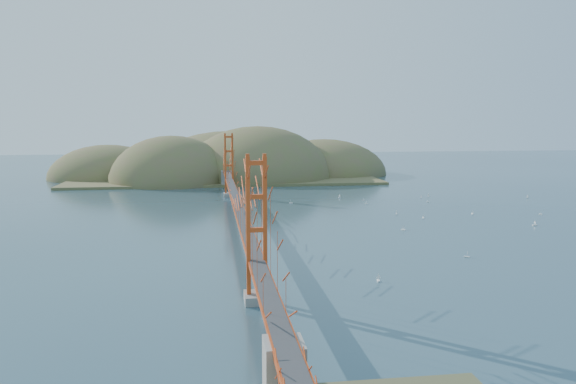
{
  "coord_description": "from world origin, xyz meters",
  "views": [
    {
      "loc": [
        -3.53,
        -72.59,
        14.39
      ],
      "look_at": [
        6.68,
        0.0,
        4.71
      ],
      "focal_mm": 35.0,
      "sensor_mm": 36.0,
      "label": 1
    }
  ],
  "objects": [
    {
      "name": "sailboat_17",
      "position": [
        33.61,
        18.51,
        0.13
      ],
      "size": [
        0.5,
        0.49,
        0.56
      ],
      "color": "white",
      "rests_on": "ground"
    },
    {
      "name": "sailboat_7",
      "position": [
        23.11,
        21.85,
        0.14
      ],
      "size": [
        0.54,
        0.54,
        0.6
      ],
      "color": "white",
      "rests_on": "ground"
    },
    {
      "name": "sailboat_2",
      "position": [
        39.81,
        -3.59,
        0.16
      ],
      "size": [
        0.64,
        0.53,
        0.74
      ],
      "color": "white",
      "rests_on": "ground"
    },
    {
      "name": "sailboat_12",
      "position": [
        10.03,
        20.52,
        0.16
      ],
      "size": [
        0.64,
        0.58,
        0.72
      ],
      "color": "white",
      "rests_on": "ground"
    },
    {
      "name": "sailboat_3",
      "position": [
        19.84,
        26.2,
        0.15
      ],
      "size": [
        0.63,
        0.63,
        0.67
      ],
      "color": "white",
      "rests_on": "ground"
    },
    {
      "name": "sailboat_5",
      "position": [
        35.71,
        6.22,
        0.15
      ],
      "size": [
        0.5,
        0.58,
        0.67
      ],
      "color": "white",
      "rests_on": "ground"
    },
    {
      "name": "ground",
      "position": [
        0.0,
        0.0,
        0.0
      ],
      "size": [
        320.0,
        320.0,
        0.0
      ],
      "primitive_type": "plane",
      "color": "#2B4856",
      "rests_on": "ground"
    },
    {
      "name": "sailboat_9",
      "position": [
        34.58,
        24.15,
        0.14
      ],
      "size": [
        0.56,
        0.56,
        0.61
      ],
      "color": "white",
      "rests_on": "ground"
    },
    {
      "name": "sailboat_0",
      "position": [
        27.13,
        4.11,
        0.14
      ],
      "size": [
        0.43,
        0.52,
        0.6
      ],
      "color": "white",
      "rests_on": "ground"
    },
    {
      "name": "sailboat_10",
      "position": [
        11.14,
        -25.9,
        0.16
      ],
      "size": [
        0.56,
        0.65,
        0.74
      ],
      "color": "white",
      "rests_on": "ground"
    },
    {
      "name": "bridge",
      "position": [
        0.0,
        0.18,
        7.01
      ],
      "size": [
        2.2,
        94.4,
        12.0
      ],
      "color": "gray",
      "rests_on": "ground"
    },
    {
      "name": "far_headlands",
      "position": [
        2.21,
        68.52,
        0.0
      ],
      "size": [
        84.0,
        58.0,
        25.0
      ],
      "color": "brown",
      "rests_on": "ground"
    },
    {
      "name": "sailboat_8",
      "position": [
        36.31,
        24.95,
        0.15
      ],
      "size": [
        0.61,
        0.61,
        0.64
      ],
      "color": "white",
      "rests_on": "ground"
    },
    {
      "name": "sailboat_1",
      "position": [
        21.2,
        -4.1,
        0.16
      ],
      "size": [
        0.71,
        0.71,
        0.75
      ],
      "color": "white",
      "rests_on": "ground"
    },
    {
      "name": "sailboat_extra_1",
      "position": [
        53.58,
        21.1,
        0.15
      ],
      "size": [
        0.64,
        0.64,
        0.67
      ],
      "color": "white",
      "rests_on": "ground"
    },
    {
      "name": "sailboat_extra_0",
      "position": [
        45.7,
        4.44,
        0.14
      ],
      "size": [
        0.56,
        0.56,
        0.6
      ],
      "color": "white",
      "rests_on": "ground"
    },
    {
      "name": "sailboat_16",
      "position": [
        22.59,
        18.19,
        0.15
      ],
      "size": [
        0.66,
        0.66,
        0.69
      ],
      "color": "white",
      "rests_on": "ground"
    },
    {
      "name": "sailboat_14",
      "position": [
        24.4,
        7.94,
        0.14
      ],
      "size": [
        0.48,
        0.54,
        0.62
      ],
      "color": "white",
      "rests_on": "ground"
    },
    {
      "name": "sailboat_6",
      "position": [
        22.86,
        -18.79,
        0.15
      ],
      "size": [
        0.6,
        0.6,
        0.65
      ],
      "color": "white",
      "rests_on": "ground"
    }
  ]
}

